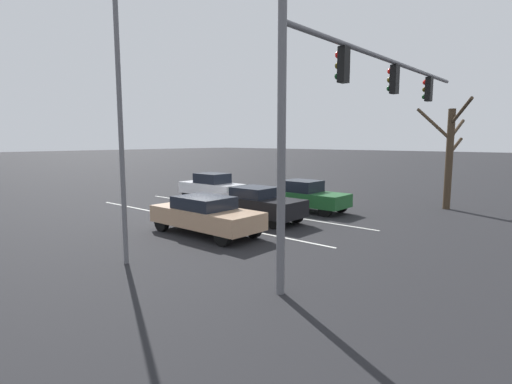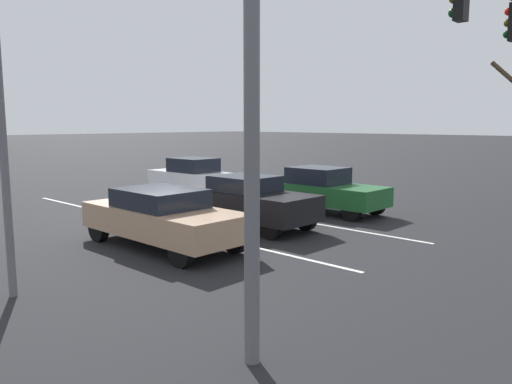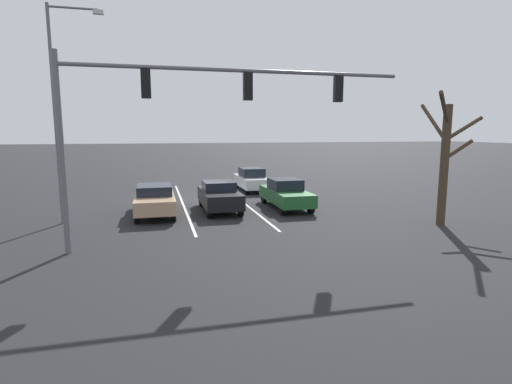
{
  "view_description": "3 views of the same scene",
  "coord_description": "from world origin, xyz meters",
  "views": [
    {
      "loc": [
        13.35,
        15.73,
        3.63
      ],
      "look_at": [
        0.66,
        4.69,
        1.42
      ],
      "focal_mm": 28.0,
      "sensor_mm": 36.0,
      "label": 1
    },
    {
      "loc": [
        10.54,
        14.44,
        3.09
      ],
      "look_at": [
        0.39,
        4.89,
        1.16
      ],
      "focal_mm": 35.0,
      "sensor_mm": 36.0,
      "label": 2
    },
    {
      "loc": [
        3.16,
        24.36,
        4.07
      ],
      "look_at": [
        -1.23,
        7.03,
        1.36
      ],
      "focal_mm": 28.0,
      "sensor_mm": 36.0,
      "label": 3
    }
  ],
  "objects": [
    {
      "name": "bare_tree_near",
      "position": [
        -9.0,
        9.65,
        3.01
      ],
      "size": [
        3.1,
        3.1,
        5.65
      ],
      "color": "#423323",
      "rests_on": "ground_plane"
    },
    {
      "name": "traffic_signal_gantry",
      "position": [
        2.07,
        10.18,
        5.02
      ],
      "size": [
        12.18,
        0.37,
        6.63
      ],
      "color": "slate",
      "rests_on": "ground_plane"
    },
    {
      "name": "car_darkgreen_leftlane_front",
      "position": [
        -3.59,
        4.23,
        0.78
      ],
      "size": [
        1.74,
        4.63,
        1.56
      ],
      "color": "#1E5928",
      "rests_on": "ground_plane"
    },
    {
      "name": "lane_stripe_left_divider",
      "position": [
        -1.71,
        1.6,
        0.01
      ],
      "size": [
        0.12,
        15.2,
        0.01
      ],
      "primitive_type": "cube",
      "color": "silver",
      "rests_on": "ground_plane"
    },
    {
      "name": "car_tan_rightlane_front",
      "position": [
        3.24,
        4.35,
        0.78
      ],
      "size": [
        1.86,
        4.68,
        1.47
      ],
      "color": "tan",
      "rests_on": "ground_plane"
    },
    {
      "name": "street_lamp_right_shoulder",
      "position": [
        7.03,
        5.35,
        5.36
      ],
      "size": [
        2.28,
        0.24,
        9.35
      ],
      "color": "slate",
      "rests_on": "ground_plane"
    },
    {
      "name": "car_black_midlane_front",
      "position": [
        -0.0,
        4.19,
        0.79
      ],
      "size": [
        1.8,
        4.28,
        1.53
      ],
      "color": "black",
      "rests_on": "ground_plane"
    },
    {
      "name": "ground_plane",
      "position": [
        0.0,
        0.0,
        0.0
      ],
      "size": [
        240.0,
        240.0,
        0.0
      ],
      "primitive_type": "plane",
      "color": "black"
    },
    {
      "name": "car_white_leftlane_second",
      "position": [
        -3.3,
        -2.36,
        0.79
      ],
      "size": [
        1.7,
        4.34,
        1.59
      ],
      "color": "silver",
      "rests_on": "ground_plane"
    },
    {
      "name": "lane_stripe_center_divider",
      "position": [
        1.71,
        1.6,
        0.01
      ],
      "size": [
        0.12,
        15.2,
        0.01
      ],
      "primitive_type": "cube",
      "color": "silver",
      "rests_on": "ground_plane"
    }
  ]
}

